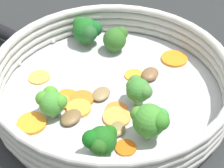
% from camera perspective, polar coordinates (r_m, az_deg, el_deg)
% --- Properties ---
extents(ground_plane, '(4.00, 4.00, 0.00)m').
position_cam_1_polar(ground_plane, '(0.61, 0.00, -2.19)').
color(ground_plane, black).
extents(skillet, '(0.36, 0.36, 0.02)m').
position_cam_1_polar(skillet, '(0.60, 0.00, -1.64)').
color(skillet, '#B2B5B7').
rests_on(skillet, ground_plane).
extents(skillet_rim_wall, '(0.37, 0.37, 0.06)m').
position_cam_1_polar(skillet_rim_wall, '(0.58, 0.00, 0.97)').
color(skillet_rim_wall, '#B8B8B0').
rests_on(skillet_rim_wall, skillet).
extents(skillet_rivet_left, '(0.01, 0.01, 0.01)m').
position_cam_1_polar(skillet_rivet_left, '(0.71, -8.96, 6.46)').
color(skillet_rivet_left, '#B5B8B8').
rests_on(skillet_rivet_left, skillet).
extents(skillet_rivet_right, '(0.01, 0.01, 0.01)m').
position_cam_1_polar(skillet_rivet_right, '(0.66, -13.98, 3.02)').
color(skillet_rivet_right, '#B4B3B3').
rests_on(skillet_rivet_right, skillet).
extents(carrot_slice_0, '(0.06, 0.06, 0.01)m').
position_cam_1_polar(carrot_slice_0, '(0.56, -12.13, -5.85)').
color(carrot_slice_0, orange).
rests_on(carrot_slice_0, skillet).
extents(carrot_slice_1, '(0.05, 0.05, 0.00)m').
position_cam_1_polar(carrot_slice_1, '(0.56, 0.71, -3.99)').
color(carrot_slice_1, orange).
rests_on(carrot_slice_1, skillet).
extents(carrot_slice_2, '(0.04, 0.04, 0.00)m').
position_cam_1_polar(carrot_slice_2, '(0.59, -6.86, -2.04)').
color(carrot_slice_2, orange).
rests_on(carrot_slice_2, skillet).
extents(carrot_slice_3, '(0.03, 0.03, 0.00)m').
position_cam_1_polar(carrot_slice_3, '(0.58, -7.41, -2.80)').
color(carrot_slice_3, orange).
rests_on(carrot_slice_3, skillet).
extents(carrot_slice_4, '(0.04, 0.04, 0.00)m').
position_cam_1_polar(carrot_slice_4, '(0.63, 3.43, 1.32)').
color(carrot_slice_4, orange).
rests_on(carrot_slice_4, skillet).
extents(carrot_slice_5, '(0.04, 0.04, 0.00)m').
position_cam_1_polar(carrot_slice_5, '(0.51, 2.09, -9.67)').
color(carrot_slice_5, '#DF5B10').
rests_on(carrot_slice_5, skillet).
extents(carrot_slice_6, '(0.05, 0.05, 0.00)m').
position_cam_1_polar(carrot_slice_6, '(0.67, 9.45, 3.83)').
color(carrot_slice_6, orange).
rests_on(carrot_slice_6, skillet).
extents(carrot_slice_7, '(0.05, 0.05, 0.00)m').
position_cam_1_polar(carrot_slice_7, '(0.63, -11.04, 1.02)').
color(carrot_slice_7, '#EF973F').
rests_on(carrot_slice_7, skillet).
extents(carrot_slice_8, '(0.04, 0.04, 0.01)m').
position_cam_1_polar(carrot_slice_8, '(0.57, -5.07, -3.71)').
color(carrot_slice_8, gold).
rests_on(carrot_slice_8, skillet).
extents(carrot_slice_9, '(0.05, 0.05, 0.01)m').
position_cam_1_polar(carrot_slice_9, '(0.58, -4.58, -2.30)').
color(carrot_slice_9, orange).
rests_on(carrot_slice_9, skillet).
extents(carrot_slice_10, '(0.05, 0.05, 0.01)m').
position_cam_1_polar(carrot_slice_10, '(0.55, 0.71, -5.07)').
color(carrot_slice_10, orange).
rests_on(carrot_slice_10, skillet).
extents(broccoli_floret_0, '(0.04, 0.05, 0.04)m').
position_cam_1_polar(broccoli_floret_0, '(0.55, -9.21, -2.63)').
color(broccoli_floret_0, '#77955D').
rests_on(broccoli_floret_0, skillet).
extents(broccoli_floret_1, '(0.05, 0.06, 0.06)m').
position_cam_1_polar(broccoli_floret_1, '(0.51, 5.91, -5.47)').
color(broccoli_floret_1, '#81AE64').
rests_on(broccoli_floret_1, skillet).
extents(broccoli_floret_2, '(0.05, 0.06, 0.05)m').
position_cam_1_polar(broccoli_floret_2, '(0.69, -3.87, 8.21)').
color(broccoli_floret_2, '#628744').
rests_on(broccoli_floret_2, skillet).
extents(broccoli_floret_3, '(0.05, 0.04, 0.04)m').
position_cam_1_polar(broccoli_floret_3, '(0.49, -1.75, -8.61)').
color(broccoli_floret_3, '#82A75C').
rests_on(broccoli_floret_3, skillet).
extents(broccoli_floret_4, '(0.05, 0.04, 0.05)m').
position_cam_1_polar(broccoli_floret_4, '(0.67, 0.57, 7.01)').
color(broccoli_floret_4, '#6BA05D').
rests_on(broccoli_floret_4, skillet).
extents(broccoli_floret_5, '(0.04, 0.05, 0.05)m').
position_cam_1_polar(broccoli_floret_5, '(0.56, 4.09, -0.77)').
color(broccoli_floret_5, '#7DA65C').
rests_on(broccoli_floret_5, skillet).
extents(mushroom_piece_0, '(0.04, 0.03, 0.01)m').
position_cam_1_polar(mushroom_piece_0, '(0.58, -1.67, -1.51)').
color(mushroom_piece_0, olive).
rests_on(mushroom_piece_0, skillet).
extents(mushroom_piece_1, '(0.04, 0.03, 0.01)m').
position_cam_1_polar(mushroom_piece_1, '(0.55, -6.26, -5.07)').
color(mushroom_piece_1, brown).
rests_on(mushroom_piece_1, skillet).
extents(mushroom_piece_2, '(0.04, 0.03, 0.01)m').
position_cam_1_polar(mushroom_piece_2, '(0.53, 0.77, -6.88)').
color(mushroom_piece_2, olive).
rests_on(mushroom_piece_2, skillet).
extents(mushroom_piece_3, '(0.04, 0.03, 0.01)m').
position_cam_1_polar(mushroom_piece_3, '(0.62, 5.81, 1.53)').
color(mushroom_piece_3, brown).
rests_on(mushroom_piece_3, skillet).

